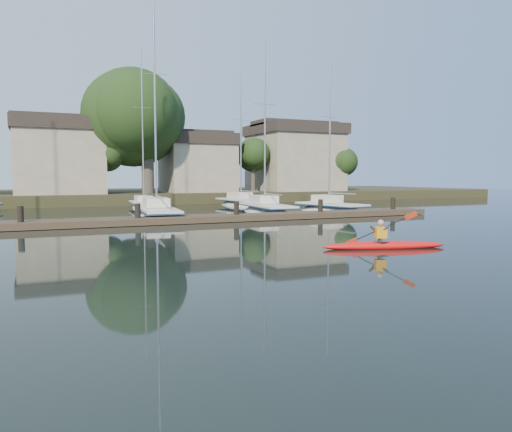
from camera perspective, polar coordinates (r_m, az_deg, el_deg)
name	(u,v)px	position (r m, az deg, el deg)	size (l,w,h in m)	color
ground	(308,259)	(16.83, 6.01, -4.86)	(160.00, 160.00, 0.00)	black
kayak	(384,244)	(19.58, 14.39, -3.08)	(4.83, 1.96, 1.55)	red
dock	(189,219)	(29.67, -7.64, -0.35)	(34.00, 2.00, 1.80)	#49362A
sailboat_2	(157,221)	(33.47, -11.21, -0.53)	(3.27, 9.89, 16.08)	silver
sailboat_3	(266,216)	(36.88, 1.14, 0.02)	(2.84, 8.73, 13.86)	silver
sailboat_4	(331,214)	(38.73, 8.54, 0.20)	(3.68, 7.71, 12.61)	silver
sailboat_6	(144,211)	(42.52, -12.63, 0.58)	(2.52, 9.11, 14.30)	silver
sailboat_7	(242,208)	(45.25, -1.58, 0.89)	(3.12, 8.54, 13.46)	silver
shore	(134,171)	(55.55, -13.78, 5.00)	(90.00, 25.25, 12.75)	#2A3219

